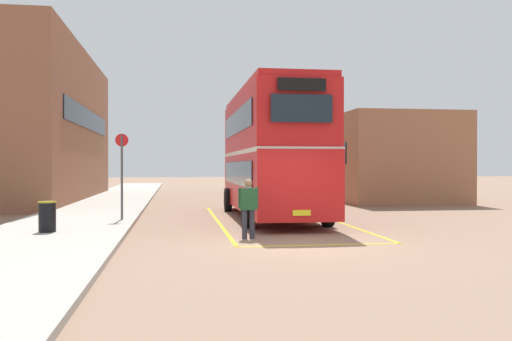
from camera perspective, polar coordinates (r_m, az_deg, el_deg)
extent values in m
plane|color=#846651|center=(27.71, -1.91, -3.58)|extent=(135.60, 135.60, 0.00)
cube|color=#A39E93|center=(30.11, -14.85, -3.14)|extent=(4.00, 57.60, 0.14)
cube|color=brown|center=(33.36, -22.13, 4.31)|extent=(5.81, 18.81, 8.42)
cube|color=#19232D|center=(32.82, -17.12, 5.12)|extent=(0.06, 14.29, 1.10)
cube|color=#9E6647|center=(34.23, 11.57, 1.15)|extent=(6.15, 14.31, 4.74)
cube|color=#232D38|center=(33.30, 6.54, 1.59)|extent=(0.06, 10.88, 1.10)
cylinder|color=black|center=(23.56, -2.95, -3.08)|extent=(0.28, 1.00, 1.00)
cylinder|color=black|center=(23.95, 3.35, -3.03)|extent=(0.28, 1.00, 1.00)
cylinder|color=black|center=(17.25, -0.97, -4.39)|extent=(0.28, 1.00, 1.00)
cylinder|color=black|center=(17.78, 7.52, -4.25)|extent=(0.28, 1.00, 1.00)
cube|color=red|center=(20.54, 1.55, -1.09)|extent=(2.58, 10.27, 2.10)
cube|color=red|center=(20.59, 1.55, 4.76)|extent=(2.58, 10.06, 2.10)
cube|color=red|center=(20.71, 1.55, 7.93)|extent=(2.48, 9.96, 0.20)
cube|color=silver|center=(20.54, 1.55, 1.84)|extent=(2.61, 10.16, 0.14)
cube|color=#19232D|center=(20.35, -2.06, -0.26)|extent=(0.05, 8.41, 0.84)
cube|color=#19232D|center=(20.41, -2.06, 5.08)|extent=(0.05, 8.41, 0.84)
cube|color=#19232D|center=(20.79, 5.07, -0.25)|extent=(0.05, 8.41, 0.84)
cube|color=#19232D|center=(20.86, 5.08, 4.98)|extent=(0.05, 8.41, 0.84)
cube|color=#19232D|center=(15.57, 4.82, 6.51)|extent=(1.79, 0.04, 0.80)
cube|color=black|center=(15.66, 4.82, 8.98)|extent=(1.41, 0.04, 0.36)
cube|color=#19232D|center=(25.62, -0.43, 0.11)|extent=(2.05, 0.05, 1.00)
cube|color=yellow|center=(15.54, 4.81, -4.45)|extent=(0.52, 0.03, 0.16)
cylinder|color=black|center=(43.99, -0.71, -1.48)|extent=(0.31, 0.93, 0.92)
cylinder|color=black|center=(44.25, 2.58, -1.47)|extent=(0.31, 0.93, 0.92)
cylinder|color=black|center=(38.65, -0.11, -1.75)|extent=(0.31, 0.93, 0.92)
cylinder|color=black|center=(38.95, 3.62, -1.73)|extent=(0.31, 0.93, 0.92)
cube|color=navy|center=(41.41, 1.33, -0.02)|extent=(3.00, 9.06, 2.60)
cube|color=silver|center=(41.42, 1.33, 1.86)|extent=(2.83, 8.70, 0.12)
cube|color=#19232D|center=(41.29, -0.40, 0.46)|extent=(0.46, 7.14, 0.96)
cube|color=#19232D|center=(41.57, 3.04, 0.46)|extent=(0.46, 7.14, 0.96)
cube|color=#19232D|center=(45.87, 0.70, 0.40)|extent=(1.97, 0.16, 1.10)
cylinder|color=#2D2D38|center=(14.74, -0.42, -5.65)|extent=(0.14, 0.14, 0.78)
cylinder|color=#2D2D38|center=(14.70, -1.21, -5.66)|extent=(0.14, 0.14, 0.78)
cube|color=#1E4728|center=(14.66, -0.81, -3.00)|extent=(0.46, 0.23, 0.59)
cylinder|color=#1E4728|center=(14.70, 0.06, -2.88)|extent=(0.09, 0.09, 0.56)
cylinder|color=#1E4728|center=(14.62, -1.69, -2.89)|extent=(0.09, 0.09, 0.56)
sphere|color=#8C6647|center=(14.62, -0.80, -1.33)|extent=(0.21, 0.21, 0.21)
cylinder|color=black|center=(16.13, -21.03, -4.61)|extent=(0.46, 0.46, 0.81)
cylinder|color=olive|center=(16.10, -21.04, -3.11)|extent=(0.49, 0.49, 0.04)
cylinder|color=#4C4C51|center=(19.05, -13.88, -0.69)|extent=(0.08, 0.08, 2.88)
cylinder|color=red|center=(19.07, -13.89, 3.11)|extent=(0.44, 0.08, 0.44)
cube|color=gold|center=(19.35, -4.02, -5.33)|extent=(0.15, 12.26, 0.01)
cube|color=gold|center=(20.10, 7.93, -5.12)|extent=(0.15, 12.26, 0.01)
cube|color=gold|center=(13.68, 6.75, -7.76)|extent=(4.28, 0.13, 0.01)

